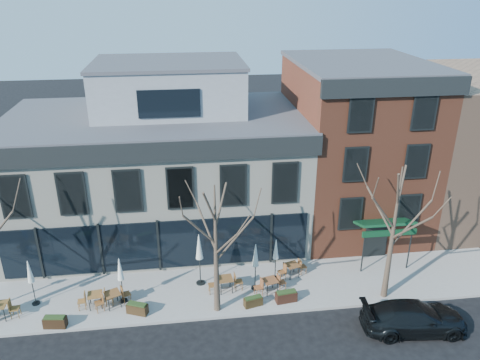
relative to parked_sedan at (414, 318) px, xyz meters
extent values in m
plane|color=black|center=(-12.38, 6.47, -0.74)|extent=(120.00, 120.00, 0.00)
cube|color=gray|center=(-9.13, 4.32, -0.66)|extent=(33.50, 4.70, 0.15)
cube|color=beige|center=(-12.38, 11.47, 3.26)|extent=(18.00, 10.00, 8.00)
cube|color=#47474C|center=(-12.38, 11.47, 7.31)|extent=(18.30, 10.30, 0.30)
cube|color=black|center=(-12.38, 6.35, 6.81)|extent=(18.30, 0.25, 1.10)
cube|color=black|center=(-21.50, 11.47, 6.81)|extent=(0.25, 10.30, 1.10)
cube|color=black|center=(-12.38, 6.41, 1.16)|extent=(17.20, 0.12, 3.00)
cube|color=black|center=(-21.44, 10.47, 1.16)|extent=(0.12, 7.50, 3.00)
cube|color=gray|center=(-11.38, 12.47, 8.86)|extent=(9.00, 6.50, 3.00)
cube|color=brown|center=(0.62, 11.47, 4.76)|extent=(8.00, 10.00, 11.00)
cube|color=#47474C|center=(0.62, 11.47, 10.31)|extent=(8.20, 10.20, 0.25)
cube|color=black|center=(0.62, 6.35, 9.86)|extent=(8.20, 0.25, 1.00)
cube|color=#0B331A|center=(0.62, 5.62, 2.16)|extent=(3.20, 1.66, 0.67)
cube|color=black|center=(0.62, 6.42, 0.51)|extent=(1.40, 0.10, 2.50)
cone|color=#382B21|center=(-9.38, 2.57, 2.93)|extent=(0.34, 0.34, 7.04)
cylinder|color=#382B21|center=(-8.43, 2.73, 3.44)|extent=(2.00, 0.46, 2.21)
cylinder|color=#382B21|center=(-9.78, 3.43, 3.85)|extent=(0.93, 1.84, 1.91)
cylinder|color=#382B21|center=(-10.13, 2.29, 4.30)|extent=(1.61, 0.68, 1.97)
cylinder|color=#382B21|center=(-8.98, 1.71, 3.77)|extent=(0.93, 1.83, 2.03)
cone|color=#382B21|center=(-0.38, 2.57, 3.15)|extent=(0.34, 0.34, 7.48)
cylinder|color=#382B21|center=(0.63, 2.74, 3.69)|extent=(2.12, 0.48, 2.35)
cylinder|color=#382B21|center=(-0.81, 3.48, 4.13)|extent=(0.98, 1.94, 2.03)
cylinder|color=#382B21|center=(-1.18, 2.28, 4.61)|extent=(1.71, 0.71, 2.09)
cylinder|color=#382B21|center=(0.04, 1.66, 4.04)|extent=(0.98, 1.94, 2.16)
imported|color=black|center=(0.00, 0.00, 0.00)|extent=(5.24, 2.46, 1.48)
cylinder|color=black|center=(-19.91, 2.97, -0.19)|extent=(0.04, 0.04, 0.80)
cylinder|color=black|center=(-19.94, 3.59, -0.19)|extent=(0.04, 0.04, 0.80)
cube|color=brown|center=(-15.62, 3.59, 0.17)|extent=(0.81, 0.81, 0.04)
cylinder|color=black|center=(-15.87, 3.27, -0.21)|extent=(0.04, 0.04, 0.75)
cylinder|color=black|center=(-15.29, 3.33, -0.21)|extent=(0.04, 0.04, 0.75)
cylinder|color=black|center=(-15.94, 3.85, -0.21)|extent=(0.04, 0.04, 0.75)
cylinder|color=black|center=(-15.36, 3.91, -0.21)|extent=(0.04, 0.04, 0.75)
cube|color=brown|center=(-14.73, 3.51, 0.20)|extent=(1.00, 1.00, 0.04)
cylinder|color=black|center=(-14.88, 3.11, -0.20)|extent=(0.04, 0.04, 0.78)
cylinder|color=black|center=(-14.33, 3.36, -0.20)|extent=(0.04, 0.04, 0.78)
cylinder|color=black|center=(-15.13, 3.67, -0.20)|extent=(0.04, 0.04, 0.78)
cylinder|color=black|center=(-14.57, 3.92, -0.20)|extent=(0.04, 0.04, 0.78)
cube|color=brown|center=(-8.80, 4.06, 0.22)|extent=(0.84, 0.84, 0.04)
cylinder|color=black|center=(-9.08, 3.73, -0.19)|extent=(0.04, 0.04, 0.79)
cylinder|color=black|center=(-8.47, 3.79, -0.19)|extent=(0.04, 0.04, 0.79)
cylinder|color=black|center=(-9.14, 4.34, -0.19)|extent=(0.04, 0.04, 0.79)
cylinder|color=black|center=(-8.52, 4.40, -0.19)|extent=(0.04, 0.04, 0.79)
cube|color=brown|center=(-6.42, 3.65, 0.18)|extent=(0.89, 0.89, 0.04)
cylinder|color=black|center=(-6.63, 3.29, -0.21)|extent=(0.04, 0.04, 0.76)
cylinder|color=black|center=(-6.06, 3.43, -0.21)|extent=(0.04, 0.04, 0.76)
cylinder|color=black|center=(-6.77, 3.87, -0.21)|extent=(0.04, 0.04, 0.76)
cylinder|color=black|center=(-6.20, 4.00, -0.21)|extent=(0.04, 0.04, 0.76)
cube|color=brown|center=(-4.89, 4.96, 0.16)|extent=(0.90, 0.90, 0.04)
cylinder|color=black|center=(-5.08, 4.60, -0.22)|extent=(0.04, 0.04, 0.74)
cylinder|color=black|center=(-4.53, 4.77, -0.22)|extent=(0.04, 0.04, 0.74)
cylinder|color=black|center=(-5.24, 5.16, -0.22)|extent=(0.04, 0.04, 0.74)
cylinder|color=black|center=(-4.69, 5.32, -0.22)|extent=(0.04, 0.04, 0.74)
cylinder|color=black|center=(-18.80, 4.23, -0.56)|extent=(0.42, 0.42, 0.06)
cylinder|color=black|center=(-18.80, 4.23, 0.47)|extent=(0.05, 0.05, 2.11)
cone|color=silver|center=(-18.80, 4.23, 1.43)|extent=(0.35, 0.35, 1.25)
cylinder|color=black|center=(-14.25, 3.85, -0.56)|extent=(0.42, 0.42, 0.06)
cylinder|color=black|center=(-14.25, 3.85, 0.47)|extent=(0.05, 0.05, 2.12)
cone|color=silver|center=(-14.25, 3.85, 1.43)|extent=(0.35, 0.35, 1.25)
cylinder|color=black|center=(-10.13, 4.92, -0.55)|extent=(0.50, 0.50, 0.07)
cylinder|color=black|center=(-10.13, 4.92, 0.67)|extent=(0.06, 0.06, 2.51)
cone|color=beige|center=(-10.13, 4.92, 1.80)|extent=(0.41, 0.41, 1.48)
cylinder|color=black|center=(-7.17, 4.09, -0.56)|extent=(0.45, 0.45, 0.06)
cylinder|color=black|center=(-7.17, 4.09, 0.53)|extent=(0.05, 0.05, 2.24)
cone|color=beige|center=(-7.17, 4.09, 1.55)|extent=(0.37, 0.37, 1.33)
cylinder|color=black|center=(-5.90, 4.87, -0.56)|extent=(0.40, 0.40, 0.06)
cylinder|color=black|center=(-5.90, 4.87, 0.42)|extent=(0.05, 0.05, 2.02)
cone|color=silver|center=(-5.90, 4.87, 1.34)|extent=(0.33, 0.33, 1.19)
cube|color=black|center=(-17.36, 2.27, -0.32)|extent=(1.13, 0.57, 0.54)
cube|color=#1E3314|center=(-17.36, 2.27, -0.02)|extent=(1.01, 0.47, 0.09)
cube|color=#2F200F|center=(-13.45, 2.79, -0.32)|extent=(1.15, 0.80, 0.53)
cube|color=#1E3314|center=(-13.45, 2.79, -0.03)|extent=(1.02, 0.68, 0.09)
cube|color=#2F220F|center=(-7.50, 2.63, -0.35)|extent=(1.03, 0.61, 0.48)
cube|color=#1E3314|center=(-7.50, 2.63, -0.09)|extent=(0.92, 0.51, 0.08)
cube|color=black|center=(-5.71, 2.77, -0.31)|extent=(1.17, 0.59, 0.56)
cube|color=#1E3314|center=(-5.71, 2.77, -0.01)|extent=(1.05, 0.49, 0.09)
camera|label=1|loc=(-10.70, -16.95, 15.13)|focal=35.00mm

